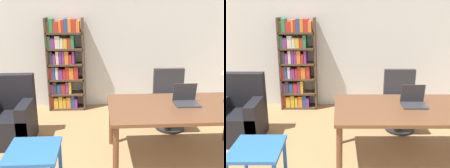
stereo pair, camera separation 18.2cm
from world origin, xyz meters
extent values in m
cube|color=silver|center=(0.00, 4.53, 1.35)|extent=(8.00, 0.06, 2.70)
cube|color=brown|center=(0.79, 2.43, 0.74)|extent=(1.87, 1.02, 0.04)
cylinder|color=brown|center=(-0.09, 1.98, 0.36)|extent=(0.07, 0.07, 0.72)
cylinder|color=brown|center=(-0.09, 2.88, 0.36)|extent=(0.07, 0.07, 0.72)
cube|color=#2D2D33|center=(0.87, 2.48, 0.77)|extent=(0.31, 0.24, 0.02)
cube|color=#2D2D33|center=(0.87, 2.58, 0.89)|extent=(0.31, 0.04, 0.24)
cube|color=navy|center=(0.87, 2.59, 0.89)|extent=(0.28, 0.03, 0.21)
cylinder|color=black|center=(0.93, 3.34, 0.02)|extent=(0.48, 0.48, 0.04)
cylinder|color=#262626|center=(0.93, 3.34, 0.22)|extent=(0.06, 0.06, 0.36)
cube|color=#2D2D33|center=(0.93, 3.34, 0.45)|extent=(0.54, 0.54, 0.10)
cube|color=#2D2D33|center=(0.93, 3.57, 0.74)|extent=(0.51, 0.08, 0.48)
cube|color=#2356A3|center=(-0.97, 1.85, 0.52)|extent=(0.54, 0.56, 0.04)
cylinder|color=#2356A3|center=(-1.21, 2.09, 0.25)|extent=(0.04, 0.04, 0.50)
cylinder|color=#2356A3|center=(-0.73, 2.09, 0.25)|extent=(0.04, 0.04, 0.50)
cube|color=black|center=(-1.61, 3.02, 0.22)|extent=(0.70, 0.66, 0.45)
cube|color=black|center=(-1.61, 3.27, 0.72)|extent=(0.70, 0.16, 0.54)
cube|color=black|center=(-1.34, 3.02, 0.32)|extent=(0.16, 0.66, 0.64)
cube|color=#4C3828|center=(-1.21, 4.34, 0.89)|extent=(0.04, 0.28, 1.78)
cube|color=#4C3828|center=(-0.54, 4.34, 0.89)|extent=(0.04, 0.28, 1.78)
cube|color=#4C3828|center=(-0.87, 4.34, 0.02)|extent=(0.67, 0.28, 0.04)
cube|color=#B72D28|center=(-1.17, 4.34, 0.16)|extent=(0.05, 0.24, 0.24)
cube|color=gold|center=(-1.09, 4.34, 0.14)|extent=(0.08, 0.24, 0.21)
cube|color=gold|center=(-1.01, 4.34, 0.15)|extent=(0.08, 0.24, 0.24)
cube|color=gold|center=(-0.93, 4.34, 0.14)|extent=(0.05, 0.24, 0.20)
cube|color=orange|center=(-0.85, 4.34, 0.15)|extent=(0.09, 0.24, 0.22)
cube|color=#234C99|center=(-0.77, 4.34, 0.16)|extent=(0.06, 0.24, 0.24)
cube|color=#7F338C|center=(-0.71, 4.34, 0.13)|extent=(0.06, 0.24, 0.19)
cube|color=#4C3828|center=(-0.87, 4.34, 0.31)|extent=(0.67, 0.28, 0.04)
cube|color=#7F338C|center=(-1.17, 4.34, 0.43)|extent=(0.05, 0.24, 0.20)
cube|color=#333338|center=(-1.10, 4.34, 0.45)|extent=(0.07, 0.24, 0.24)
cube|color=#234C99|center=(-1.02, 4.34, 0.43)|extent=(0.07, 0.24, 0.20)
cube|color=#B72D28|center=(-0.94, 4.34, 0.43)|extent=(0.08, 0.24, 0.20)
cube|color=#7F338C|center=(-0.87, 4.34, 0.45)|extent=(0.05, 0.24, 0.23)
cube|color=gold|center=(-0.81, 4.34, 0.45)|extent=(0.05, 0.24, 0.24)
cube|color=#4C3828|center=(-0.87, 4.34, 0.61)|extent=(0.67, 0.28, 0.04)
cube|color=#B72D28|center=(-1.16, 4.34, 0.74)|extent=(0.06, 0.24, 0.23)
cube|color=#234C99|center=(-1.11, 4.34, 0.75)|extent=(0.05, 0.24, 0.24)
cube|color=silver|center=(-1.05, 4.34, 0.74)|extent=(0.05, 0.24, 0.23)
cube|color=#7F338C|center=(-0.98, 4.34, 0.72)|extent=(0.08, 0.24, 0.19)
cube|color=#B72D28|center=(-0.91, 4.34, 0.73)|extent=(0.04, 0.24, 0.20)
cube|color=#B72D28|center=(-0.85, 4.34, 0.75)|extent=(0.06, 0.24, 0.24)
cube|color=orange|center=(-0.77, 4.34, 0.74)|extent=(0.09, 0.24, 0.22)
cube|color=#B72D28|center=(-0.68, 4.34, 0.75)|extent=(0.08, 0.24, 0.24)
cube|color=#4C3828|center=(-0.87, 4.34, 0.91)|extent=(0.67, 0.28, 0.04)
cube|color=#333338|center=(-1.15, 4.34, 1.04)|extent=(0.08, 0.24, 0.24)
cube|color=#7F338C|center=(-1.08, 4.34, 1.02)|extent=(0.05, 0.24, 0.19)
cube|color=silver|center=(-1.02, 4.34, 1.05)|extent=(0.05, 0.24, 0.24)
cube|color=#7F338C|center=(-0.97, 4.34, 1.05)|extent=(0.04, 0.24, 0.24)
cube|color=#7F338C|center=(-0.91, 4.34, 1.05)|extent=(0.04, 0.24, 0.24)
cube|color=orange|center=(-0.85, 4.34, 1.05)|extent=(0.07, 0.24, 0.24)
cube|color=#B72D28|center=(-0.78, 4.34, 1.02)|extent=(0.05, 0.24, 0.18)
cube|color=#7F338C|center=(-0.73, 4.34, 1.04)|extent=(0.05, 0.24, 0.24)
cube|color=#4C3828|center=(-0.87, 4.34, 1.20)|extent=(0.67, 0.28, 0.04)
cube|color=#2D7F47|center=(-1.16, 4.34, 1.33)|extent=(0.05, 0.24, 0.22)
cube|color=#7F338C|center=(-1.10, 4.34, 1.32)|extent=(0.07, 0.24, 0.19)
cube|color=silver|center=(-1.01, 4.34, 1.33)|extent=(0.09, 0.24, 0.23)
cube|color=silver|center=(-0.93, 4.34, 1.32)|extent=(0.05, 0.24, 0.19)
cube|color=gold|center=(-0.86, 4.34, 1.31)|extent=(0.07, 0.24, 0.19)
cube|color=#B72D28|center=(-0.79, 4.34, 1.32)|extent=(0.06, 0.24, 0.19)
cube|color=#2D7F47|center=(-0.73, 4.34, 1.34)|extent=(0.06, 0.24, 0.24)
cube|color=#4C3828|center=(-0.87, 4.34, 1.50)|extent=(0.67, 0.28, 0.04)
cube|color=brown|center=(-1.17, 4.34, 1.61)|extent=(0.05, 0.24, 0.19)
cube|color=#2D7F47|center=(-1.10, 4.34, 1.64)|extent=(0.07, 0.24, 0.24)
cube|color=#B72D28|center=(-1.02, 4.34, 1.61)|extent=(0.09, 0.24, 0.19)
cube|color=orange|center=(-0.94, 4.34, 1.63)|extent=(0.05, 0.24, 0.22)
cube|color=#B72D28|center=(-0.89, 4.34, 1.63)|extent=(0.04, 0.24, 0.22)
cube|color=#234C99|center=(-0.84, 4.34, 1.64)|extent=(0.06, 0.24, 0.24)
cube|color=orange|center=(-0.77, 4.34, 1.64)|extent=(0.06, 0.24, 0.24)
cube|color=#B72D28|center=(-0.70, 4.34, 1.63)|extent=(0.08, 0.24, 0.23)
cube|color=orange|center=(-0.62, 4.34, 1.62)|extent=(0.06, 0.24, 0.20)
camera|label=1|loc=(-0.28, -0.63, 1.99)|focal=42.00mm
camera|label=2|loc=(-0.10, -0.64, 1.99)|focal=42.00mm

